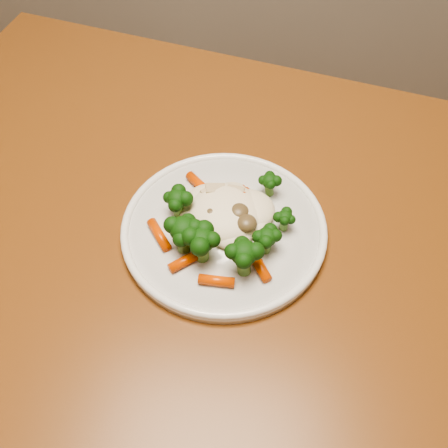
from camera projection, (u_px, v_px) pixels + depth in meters
The scene contains 3 objects.
dining_table at pixel (295, 341), 0.71m from camera, with size 1.37×1.05×0.75m.
plate at pixel (224, 231), 0.68m from camera, with size 0.25×0.25×0.01m, color white.
meal at pixel (222, 222), 0.66m from camera, with size 0.18×0.17×0.05m.
Camera 1 is at (0.06, -0.01, 1.30)m, focal length 45.00 mm.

